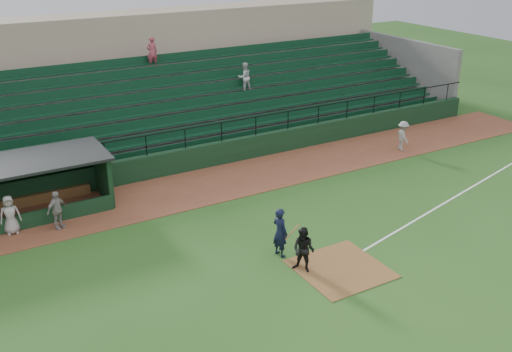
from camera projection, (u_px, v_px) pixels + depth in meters
ground at (324, 256)px, 21.48m from camera, size 90.00×90.00×0.00m
warning_track at (225, 182)px, 27.86m from camera, size 40.00×4.00×0.03m
home_plate_dirt at (341, 269)px, 20.68m from camera, size 3.00×3.00×0.03m
foul_line at (452, 198)px, 26.13m from camera, size 17.49×4.44×0.01m
stadium_structure at (157, 95)px, 33.72m from camera, size 38.00×13.08×6.40m
batter_at_plate at (280, 232)px, 21.21m from camera, size 1.08×0.76×1.91m
umpire at (304, 250)px, 20.24m from camera, size 0.98×1.04×1.69m
runner at (403, 136)px, 31.53m from camera, size 0.88×1.18×1.63m
dugout_player_a at (57, 210)px, 23.15m from camera, size 1.02×0.81×1.62m
dugout_player_b at (10, 215)px, 22.79m from camera, size 0.81×0.56×1.60m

